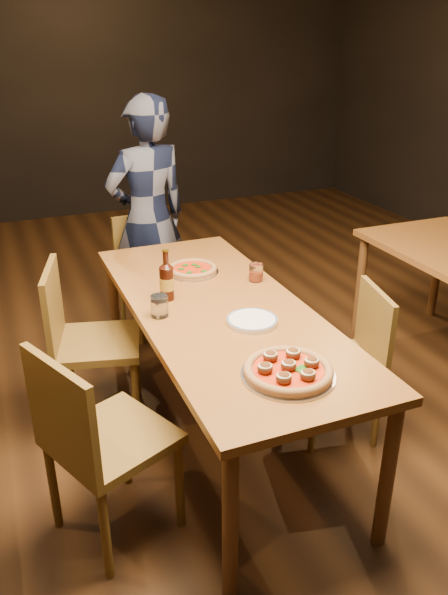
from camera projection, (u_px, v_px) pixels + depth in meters
name	position (u px, v px, depth m)	size (l,w,h in m)	color
ground	(221.00, 432.00, 3.13)	(9.00, 9.00, 0.00)	black
room_shell	(219.00, 62.00, 2.36)	(9.00, 9.00, 9.00)	black
table_main	(220.00, 320.00, 2.85)	(0.80, 2.00, 0.75)	brown
chair_main_nw	(112.00, 437.00, 2.35)	(0.44, 0.44, 0.94)	brown
chair_main_sw	(97.00, 342.00, 3.08)	(0.44, 0.44, 0.94)	brown
chair_main_e	(337.00, 361.00, 2.98)	(0.40, 0.40, 0.85)	brown
chair_end	(152.00, 274.00, 4.06)	(0.40, 0.40, 0.85)	brown
pizza_meatball	(288.00, 370.00, 2.24)	(0.37, 0.37, 0.07)	#B7B7BF
pizza_margherita	(193.00, 269.00, 3.22)	(0.29, 0.29, 0.04)	#B7B7BF
plate_stack	(252.00, 321.00, 2.66)	(0.23, 0.23, 0.02)	white
beer_bottle	(167.00, 282.00, 2.86)	(0.07, 0.07, 0.26)	black
water_glass	(160.00, 306.00, 2.71)	(0.08, 0.08, 0.10)	white
amber_glass	(256.00, 273.00, 3.10)	(0.08, 0.08, 0.09)	#A63512
diner	(148.00, 219.00, 3.95)	(0.59, 0.39, 1.63)	black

